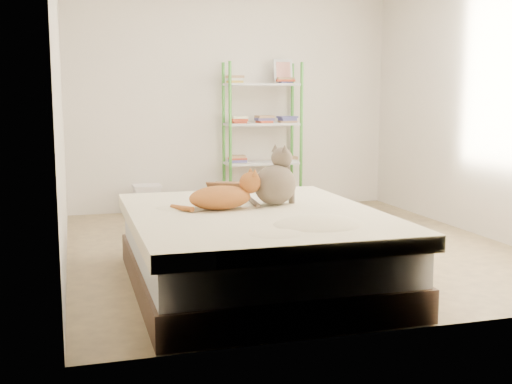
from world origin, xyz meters
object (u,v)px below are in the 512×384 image
object	(u,v)px
bed	(254,249)
white_bin	(147,200)
shelf_unit	(263,138)
cardboard_box	(237,202)
orange_cat	(220,194)
grey_cat	(275,176)

from	to	relation	value
bed	white_bin	bearing A→B (deg)	97.83
shelf_unit	white_bin	bearing A→B (deg)	-178.68
shelf_unit	cardboard_box	world-z (taller)	shelf_unit
orange_cat	grey_cat	world-z (taller)	grey_cat
bed	cardboard_box	distance (m)	2.44
white_bin	bed	bearing A→B (deg)	-82.02
cardboard_box	shelf_unit	bearing A→B (deg)	75.06
bed	shelf_unit	size ratio (longest dim) A/B	1.21
cardboard_box	white_bin	bearing A→B (deg)	174.88
orange_cat	grey_cat	xyz separation A→B (m)	(0.43, 0.08, 0.10)
bed	cardboard_box	bearing A→B (deg)	78.15
white_bin	orange_cat	bearing A→B (deg)	-85.98
grey_cat	shelf_unit	distance (m)	2.82
orange_cat	grey_cat	distance (m)	0.45
bed	orange_cat	distance (m)	0.45
shelf_unit	cardboard_box	size ratio (longest dim) A/B	2.47
orange_cat	shelf_unit	size ratio (longest dim) A/B	0.30
shelf_unit	cardboard_box	bearing A→B (deg)	-129.37
bed	grey_cat	size ratio (longest dim) A/B	4.99
grey_cat	cardboard_box	xyz separation A→B (m)	(0.28, 2.18, -0.55)
grey_cat	shelf_unit	xyz separation A→B (m)	(0.72, 2.73, 0.09)
bed	grey_cat	xyz separation A→B (m)	(0.22, 0.21, 0.48)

